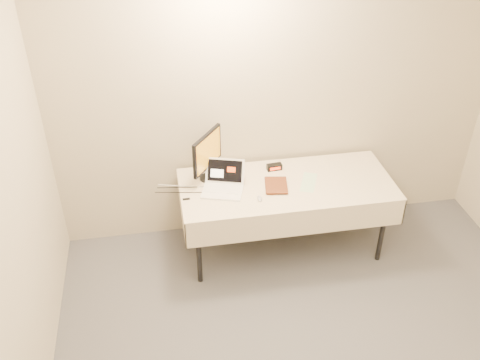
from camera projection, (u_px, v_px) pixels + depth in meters
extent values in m
cube|color=#C2B59C|center=(278.00, 97.00, 4.67)|extent=(4.00, 0.10, 2.70)
cylinder|color=black|center=(199.00, 251.00, 4.50)|extent=(0.04, 0.04, 0.69)
cylinder|color=black|center=(383.00, 230.00, 4.74)|extent=(0.04, 0.04, 0.69)
cylinder|color=black|center=(192.00, 209.00, 4.99)|extent=(0.04, 0.04, 0.69)
cylinder|color=black|center=(359.00, 192.00, 5.22)|extent=(0.04, 0.04, 0.69)
cube|color=gray|center=(287.00, 186.00, 4.66)|extent=(1.80, 0.75, 0.04)
cube|color=beige|center=(287.00, 184.00, 4.65)|extent=(1.86, 0.81, 0.01)
cube|color=beige|center=(298.00, 224.00, 4.39)|extent=(1.86, 0.01, 0.25)
cube|color=beige|center=(276.00, 172.00, 5.05)|extent=(1.86, 0.01, 0.25)
cube|color=beige|center=(181.00, 207.00, 4.59)|extent=(0.01, 0.81, 0.25)
cube|color=beige|center=(385.00, 186.00, 4.85)|extent=(0.01, 0.81, 0.25)
cube|color=white|center=(222.00, 192.00, 4.53)|extent=(0.39, 0.32, 0.02)
cube|color=white|center=(225.00, 171.00, 4.59)|extent=(0.35, 0.19, 0.21)
cube|color=black|center=(225.00, 171.00, 4.59)|extent=(0.30, 0.16, 0.17)
cylinder|color=black|center=(208.00, 178.00, 4.70)|extent=(0.21, 0.21, 0.01)
cube|color=black|center=(208.00, 172.00, 4.67)|extent=(0.04, 0.04, 0.11)
cube|color=black|center=(207.00, 151.00, 4.55)|extent=(0.28, 0.36, 0.33)
cube|color=orange|center=(207.00, 151.00, 4.55)|extent=(0.23, 0.31, 0.28)
imported|color=brown|center=(265.00, 175.00, 4.53)|extent=(0.19, 0.06, 0.25)
cube|color=black|center=(274.00, 167.00, 4.81)|extent=(0.14, 0.07, 0.06)
cube|color=#FF360C|center=(275.00, 169.00, 4.79)|extent=(0.10, 0.01, 0.02)
ellipsoid|color=#B4B4B6|center=(260.00, 199.00, 4.44)|extent=(0.05, 0.09, 0.02)
cube|color=#BBE3B4|center=(309.00, 182.00, 4.66)|extent=(0.23, 0.33, 0.00)
cube|color=black|center=(186.00, 199.00, 4.45)|extent=(0.06, 0.02, 0.01)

